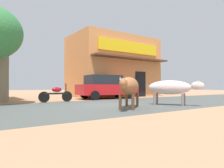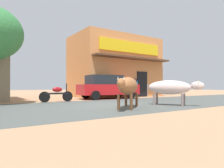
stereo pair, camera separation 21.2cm
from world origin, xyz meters
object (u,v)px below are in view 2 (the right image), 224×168
Objects in this scene: cow_far_dark at (170,88)px; pedestrian_by_shop at (135,85)px; parked_motorcycle at (57,94)px; cow_near_brown at (128,86)px; parked_hatchback_car at (107,87)px.

pedestrian_by_shop is (3.34, 6.42, 0.12)m from cow_far_dark.
cow_near_brown is (1.33, -4.76, 0.43)m from parked_motorcycle.
cow_near_brown is (-2.53, -5.57, 0.05)m from parked_hatchback_car.
parked_hatchback_car is 3.26m from pedestrian_by_shop.
pedestrian_by_shop reaches higher than cow_far_dark.
parked_motorcycle is 0.78× the size of cow_far_dark.
pedestrian_by_shop is at bearing 62.52° from cow_far_dark.
cow_near_brown is at bearing -74.34° from parked_motorcycle.
cow_far_dark is at bearing -117.48° from pedestrian_by_shop.
cow_far_dark is 7.24m from pedestrian_by_shop.
parked_hatchback_car is 2.29× the size of parked_motorcycle.
cow_far_dark is at bearing -91.60° from parked_hatchback_car.
parked_motorcycle is 6.17m from cow_far_dark.
cow_far_dark is at bearing -53.02° from parked_motorcycle.
cow_near_brown is 1.51× the size of pedestrian_by_shop.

